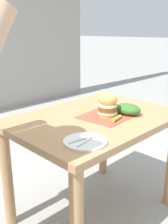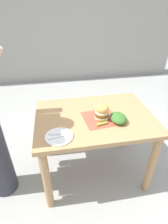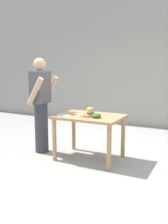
{
  "view_description": "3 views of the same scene",
  "coord_description": "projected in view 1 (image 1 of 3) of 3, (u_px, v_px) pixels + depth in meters",
  "views": [
    {
      "loc": [
        -1.09,
        1.19,
        1.28
      ],
      "look_at": [
        0.0,
        0.1,
        0.8
      ],
      "focal_mm": 42.0,
      "sensor_mm": 36.0,
      "label": 1
    },
    {
      "loc": [
        -1.31,
        0.34,
        1.64
      ],
      "look_at": [
        0.0,
        0.1,
        0.8
      ],
      "focal_mm": 28.0,
      "sensor_mm": 36.0,
      "label": 2
    },
    {
      "loc": [
        -3.84,
        -1.82,
        1.55
      ],
      "look_at": [
        0.0,
        0.1,
        0.8
      ],
      "focal_mm": 42.0,
      "sensor_mm": 36.0,
      "label": 3
    }
  ],
  "objects": [
    {
      "name": "ground_plane",
      "position": [
        94.0,
        212.0,
        1.92
      ],
      "size": [
        80.0,
        80.0,
        0.0
      ],
      "primitive_type": "plane",
      "color": "#9E9E99"
    },
    {
      "name": "patio_table",
      "position": [
        95.0,
        134.0,
        1.74
      ],
      "size": [
        0.78,
        1.08,
        0.75
      ],
      "color": "tan",
      "rests_on": "ground"
    },
    {
      "name": "serving_paper",
      "position": [
        105.0,
        116.0,
        1.68
      ],
      "size": [
        0.31,
        0.31,
        0.0
      ],
      "primitive_type": "cube",
      "rotation": [
        0.0,
        0.0,
        0.11
      ],
      "color": "#D64C38",
      "rests_on": "patio_table"
    },
    {
      "name": "sandwich",
      "position": [
        108.0,
        105.0,
        1.66
      ],
      "size": [
        0.13,
        0.13,
        0.18
      ],
      "color": "gold",
      "rests_on": "serving_paper"
    },
    {
      "name": "pickle_spear",
      "position": [
        117.0,
        118.0,
        1.61
      ],
      "size": [
        0.04,
        0.1,
        0.02
      ],
      "primitive_type": "cylinder",
      "rotation": [
        0.0,
        1.57,
        1.76
      ],
      "color": "#8EA83D",
      "rests_on": "serving_paper"
    },
    {
      "name": "side_plate_with_forks",
      "position": [
        85.0,
        141.0,
        1.3
      ],
      "size": [
        0.22,
        0.22,
        0.02
      ],
      "color": "white",
      "rests_on": "patio_table"
    },
    {
      "name": "side_salad",
      "position": [
        128.0,
        109.0,
        1.73
      ],
      "size": [
        0.18,
        0.14,
        0.07
      ],
      "primitive_type": "ellipsoid",
      "color": "#386B28",
      "rests_on": "patio_table"
    }
  ]
}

